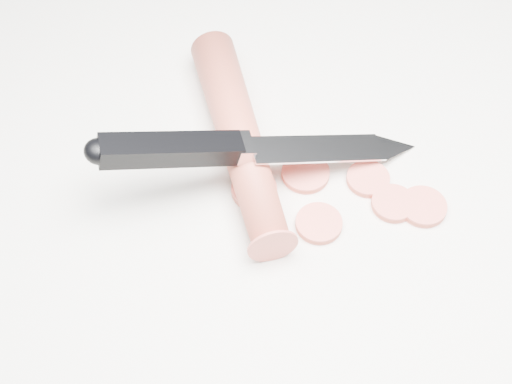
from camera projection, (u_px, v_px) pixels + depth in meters
ground at (301, 170)px, 0.56m from camera, size 2.40×2.40×0.00m
carrot at (239, 137)px, 0.55m from camera, size 0.11×0.20×0.03m
carrot_slice_0 at (254, 190)px, 0.54m from camera, size 0.03×0.03×0.01m
carrot_slice_1 at (319, 223)px, 0.53m from camera, size 0.03×0.03×0.01m
carrot_slice_2 at (423, 207)px, 0.53m from camera, size 0.04×0.04×0.01m
carrot_slice_3 at (393, 204)px, 0.54m from camera, size 0.03×0.03×0.01m
carrot_slice_4 at (305, 173)px, 0.55m from camera, size 0.04×0.04×0.01m
carrot_slice_5 at (368, 179)px, 0.55m from camera, size 0.03×0.03×0.01m
kitchen_knife at (262, 144)px, 0.52m from camera, size 0.25×0.12×0.08m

